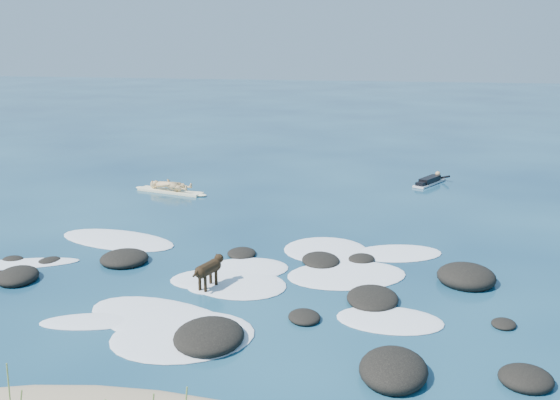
# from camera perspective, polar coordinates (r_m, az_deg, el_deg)

# --- Properties ---
(ground) EXTENTS (160.00, 160.00, 0.00)m
(ground) POSITION_cam_1_polar(r_m,az_deg,el_deg) (16.51, -2.80, -6.42)
(ground) COLOR #0A2642
(ground) RESTS_ON ground
(reef_rocks) EXTENTS (13.76, 7.28, 0.57)m
(reef_rocks) POSITION_cam_1_polar(r_m,az_deg,el_deg) (14.55, -4.41, -8.93)
(reef_rocks) COLOR black
(reef_rocks) RESTS_ON ground
(breaking_foam) EXTENTS (13.28, 8.96, 0.12)m
(breaking_foam) POSITION_cam_1_polar(r_m,az_deg,el_deg) (15.86, -4.41, -7.30)
(breaking_foam) COLOR white
(breaking_foam) RESTS_ON ground
(standing_surfer_rig) EXTENTS (3.32, 1.20, 1.91)m
(standing_surfer_rig) POSITION_cam_1_polar(r_m,az_deg,el_deg) (24.96, -10.07, 2.35)
(standing_surfer_rig) COLOR #FFFBCB
(standing_surfer_rig) RESTS_ON ground
(paddling_surfer_rig) EXTENTS (1.56, 2.30, 0.42)m
(paddling_surfer_rig) POSITION_cam_1_polar(r_m,az_deg,el_deg) (26.95, 13.56, 1.73)
(paddling_surfer_rig) COLOR silver
(paddling_surfer_rig) RESTS_ON ground
(dog) EXTENTS (0.56, 1.23, 0.80)m
(dog) POSITION_cam_1_polar(r_m,az_deg,el_deg) (15.21, -6.48, -6.21)
(dog) COLOR black
(dog) RESTS_ON ground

